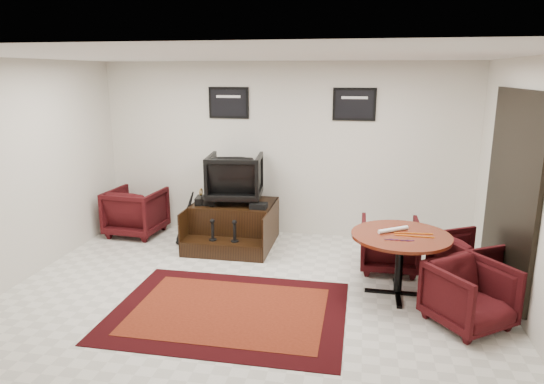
{
  "coord_description": "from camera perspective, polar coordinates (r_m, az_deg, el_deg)",
  "views": [
    {
      "loc": [
        1.25,
        -5.18,
        2.63
      ],
      "look_at": [
        0.11,
        0.9,
        1.1
      ],
      "focal_mm": 32.0,
      "sensor_mm": 36.0,
      "label": 1
    }
  ],
  "objects": [
    {
      "name": "room_shell",
      "position": [
        5.43,
        1.61,
        4.97
      ],
      "size": [
        6.02,
        5.02,
        2.81
      ],
      "color": "silver",
      "rests_on": "ground"
    },
    {
      "name": "shine_chair",
      "position": [
        7.57,
        -4.38,
        1.97
      ],
      "size": [
        0.9,
        0.86,
        0.84
      ],
      "primitive_type": "imported",
      "rotation": [
        0.0,
        0.0,
        3.26
      ],
      "color": "black",
      "rests_on": "shine_podium"
    },
    {
      "name": "umbrella_hooked",
      "position": [
        7.77,
        -10.06,
        -2.77
      ],
      "size": [
        0.32,
        0.12,
        0.86
      ],
      "primitive_type": null,
      "color": "black",
      "rests_on": "ground"
    },
    {
      "name": "shoes_pair",
      "position": [
        7.58,
        -8.06,
        -0.97
      ],
      "size": [
        0.28,
        0.33,
        0.11
      ],
      "color": "black",
      "rests_on": "shine_podium"
    },
    {
      "name": "umbrella_black",
      "position": [
        7.63,
        -10.22,
        -3.38
      ],
      "size": [
        0.29,
        0.11,
        0.78
      ],
      "primitive_type": null,
      "color": "black",
      "rests_on": "ground"
    },
    {
      "name": "area_rug",
      "position": [
        5.66,
        -5.07,
        -13.75
      ],
      "size": [
        2.61,
        1.95,
        0.01
      ],
      "color": "black",
      "rests_on": "ground"
    },
    {
      "name": "polish_kit",
      "position": [
        7.24,
        -1.59,
        -1.64
      ],
      "size": [
        0.25,
        0.18,
        0.09
      ],
      "primitive_type": "cube",
      "rotation": [
        0.0,
        0.0,
        -0.01
      ],
      "color": "black",
      "rests_on": "shine_podium"
    },
    {
      "name": "table_clutter",
      "position": [
        5.91,
        16.05,
        -4.96
      ],
      "size": [
        0.57,
        0.32,
        0.01
      ],
      "color": "#D4600B",
      "rests_on": "meeting_table"
    },
    {
      "name": "ground",
      "position": [
        5.94,
        -2.68,
        -12.38
      ],
      "size": [
        6.0,
        6.0,
        0.0
      ],
      "primitive_type": "plane",
      "color": "silver",
      "rests_on": "ground"
    },
    {
      "name": "armchair_side",
      "position": [
        8.32,
        -15.71,
        -1.98
      ],
      "size": [
        0.88,
        0.84,
        0.85
      ],
      "primitive_type": "imported",
      "rotation": [
        0.0,
        0.0,
        3.07
      ],
      "color": "black",
      "rests_on": "ground"
    },
    {
      "name": "table_chair_window",
      "position": [
        6.54,
        22.23,
        -7.31
      ],
      "size": [
        0.96,
        0.98,
        0.76
      ],
      "primitive_type": "imported",
      "rotation": [
        0.0,
        0.0,
        2.1
      ],
      "color": "black",
      "rests_on": "ground"
    },
    {
      "name": "meeting_table",
      "position": [
        5.98,
        14.9,
        -5.67
      ],
      "size": [
        1.17,
        1.17,
        0.77
      ],
      "color": "#48150A",
      "rests_on": "ground"
    },
    {
      "name": "table_chair_corner",
      "position": [
        5.6,
        22.25,
        -10.85
      ],
      "size": [
        1.01,
        1.0,
        0.76
      ],
      "primitive_type": "imported",
      "rotation": [
        0.0,
        0.0,
        0.64
      ],
      "color": "black",
      "rests_on": "ground"
    },
    {
      "name": "table_chair_back",
      "position": [
        6.8,
        13.65,
        -5.73
      ],
      "size": [
        0.76,
        0.71,
        0.78
      ],
      "primitive_type": "imported",
      "rotation": [
        0.0,
        0.0,
        3.15
      ],
      "color": "black",
      "rests_on": "ground"
    },
    {
      "name": "paper_roll",
      "position": [
        6.01,
        14.07,
        -4.32
      ],
      "size": [
        0.37,
        0.28,
        0.05
      ],
      "primitive_type": "cylinder",
      "rotation": [
        0.0,
        1.57,
        0.61
      ],
      "color": "white",
      "rests_on": "meeting_table"
    },
    {
      "name": "shine_podium",
      "position": [
        7.64,
        -4.53,
        -3.89
      ],
      "size": [
        1.26,
        1.29,
        0.65
      ],
      "color": "black",
      "rests_on": "ground"
    }
  ]
}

